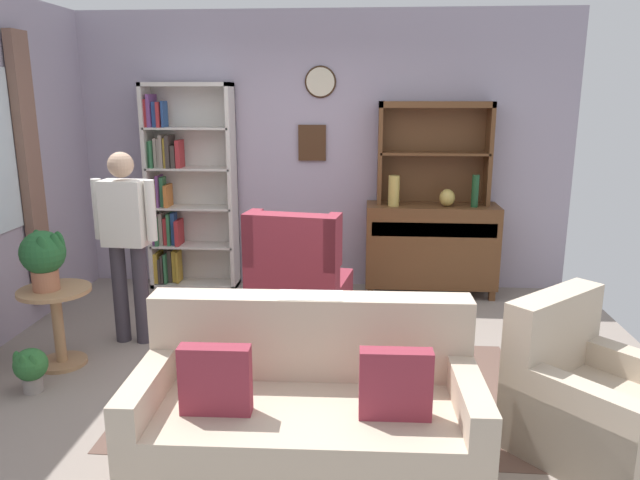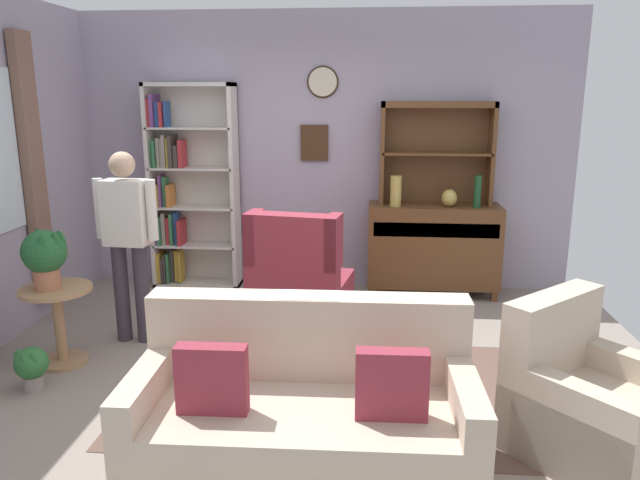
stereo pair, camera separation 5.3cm
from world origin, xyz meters
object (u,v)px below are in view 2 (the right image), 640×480
(potted_plant_large, at_px, (45,255))
(plant_stand, at_px, (59,317))
(potted_plant_small, at_px, (31,365))
(book_stack, at_px, (299,334))
(wingback_chair, at_px, (299,285))
(couch_floral, at_px, (304,416))
(armchair_floral, at_px, (587,405))
(vase_tall, at_px, (396,191))
(bottle_wine, at_px, (477,191))
(sideboard_hutch, at_px, (437,139))
(bookshelf, at_px, (186,189))
(person_reading, at_px, (127,234))
(sideboard, at_px, (433,245))
(vase_round, at_px, (449,198))
(coffee_table, at_px, (321,345))

(potted_plant_large, bearing_deg, plant_stand, 34.70)
(potted_plant_small, relative_size, book_stack, 1.70)
(wingback_chair, bearing_deg, couch_floral, -82.36)
(armchair_floral, bearing_deg, potted_plant_large, 166.98)
(vase_tall, distance_m, wingback_chair, 1.43)
(bottle_wine, relative_size, wingback_chair, 0.30)
(vase_tall, height_order, couch_floral, vase_tall)
(sideboard_hutch, height_order, armchair_floral, sideboard_hutch)
(bookshelf, xyz_separation_m, plant_stand, (-0.40, -1.97, -0.66))
(sideboard_hutch, height_order, potted_plant_small, sideboard_hutch)
(vase_tall, relative_size, person_reading, 0.19)
(sideboard_hutch, bearing_deg, sideboard, -90.00)
(plant_stand, bearing_deg, bookshelf, 78.50)
(book_stack, bearing_deg, potted_plant_small, -178.91)
(armchair_floral, relative_size, wingback_chair, 1.03)
(bookshelf, relative_size, vase_tall, 7.05)
(armchair_floral, height_order, potted_plant_large, potted_plant_large)
(armchair_floral, distance_m, wingback_chair, 2.52)
(vase_round, height_order, bottle_wine, bottle_wine)
(vase_round, bearing_deg, coffee_table, -116.86)
(bookshelf, distance_m, book_stack, 2.83)
(potted_plant_small, bearing_deg, coffee_table, 3.65)
(couch_floral, bearing_deg, bookshelf, 116.89)
(bookshelf, xyz_separation_m, book_stack, (1.46, -2.36, -0.56))
(sideboard, xyz_separation_m, book_stack, (-1.08, -2.28, -0.04))
(coffee_table, bearing_deg, book_stack, -146.27)
(vase_tall, relative_size, potted_plant_large, 0.68)
(armchair_floral, xyz_separation_m, person_reading, (-3.17, 1.33, 0.62))
(bookshelf, height_order, sideboard_hutch, bookshelf)
(armchair_floral, bearing_deg, person_reading, 157.30)
(bookshelf, relative_size, plant_stand, 3.49)
(sideboard, relative_size, vase_round, 7.65)
(coffee_table, bearing_deg, armchair_floral, -19.52)
(wingback_chair, relative_size, potted_plant_small, 3.37)
(bottle_wine, relative_size, potted_plant_large, 0.71)
(bottle_wine, xyz_separation_m, couch_floral, (-1.35, -2.94, -0.76))
(sideboard_hutch, xyz_separation_m, vase_tall, (-0.39, -0.19, -0.49))
(potted_plant_large, bearing_deg, sideboard, 32.68)
(coffee_table, xyz_separation_m, book_stack, (-0.14, -0.09, 0.11))
(vase_round, relative_size, person_reading, 0.11)
(bookshelf, height_order, potted_plant_large, bookshelf)
(sideboard_hutch, height_order, bottle_wine, sideboard_hutch)
(couch_floral, bearing_deg, book_stack, 99.08)
(bottle_wine, xyz_separation_m, coffee_table, (-1.33, -2.10, -0.72))
(person_reading, bearing_deg, potted_plant_small, -112.28)
(person_reading, xyz_separation_m, coffee_table, (1.62, -0.78, -0.55))
(coffee_table, height_order, book_stack, book_stack)
(sideboard_hutch, height_order, person_reading, sideboard_hutch)
(armchair_floral, distance_m, potted_plant_small, 3.56)
(wingback_chair, xyz_separation_m, potted_plant_small, (-1.70, -1.30, -0.20))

